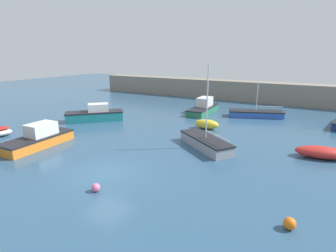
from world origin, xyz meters
TOP-DOWN VIEW (x-y plane):
  - ground_plane at (0.00, 0.00)m, footprint 120.00×120.00m
  - harbor_breakwater at (0.00, 29.54)m, footprint 49.06×3.02m
  - sailboat_tall_mast at (3.42, 7.09)m, footprint 5.05×4.24m
  - open_tender_yellow at (11.03, 9.06)m, footprint 3.54×1.98m
  - sailboat_short_mast at (4.61, 19.18)m, footprint 6.05×3.69m
  - motorboat_with_cabin at (-1.35, 18.51)m, footprint 2.09×6.21m
  - motorboat_grey_hull at (-9.75, 9.11)m, footprint 5.45×5.37m
  - cabin_cruiser_white at (-7.84, 1.19)m, footprint 2.20×5.45m
  - fishing_dinghy_green at (1.57, 12.03)m, footprint 2.41×1.27m
  - mooring_buoy_orange at (9.91, -0.16)m, footprint 0.50×0.50m
  - mooring_buoy_pink at (0.93, -1.79)m, footprint 0.44×0.44m

SIDE VIEW (x-z plane):
  - ground_plane at x=0.00m, z-range -0.20..0.00m
  - mooring_buoy_pink at x=0.93m, z-range 0.00..0.44m
  - mooring_buoy_orange at x=9.91m, z-range 0.00..0.50m
  - sailboat_short_mast at x=4.61m, z-range -1.59..2.34m
  - open_tender_yellow at x=11.03m, z-range 0.00..0.82m
  - sailboat_tall_mast at x=3.42m, z-range -2.63..3.49m
  - fishing_dinghy_green at x=1.57m, z-range 0.00..0.88m
  - cabin_cruiser_white at x=-7.84m, z-range -0.24..1.49m
  - motorboat_with_cabin at x=-1.35m, z-range -0.27..1.53m
  - motorboat_grey_hull at x=-9.75m, z-range -0.24..1.58m
  - harbor_breakwater at x=0.00m, z-range 0.00..2.88m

